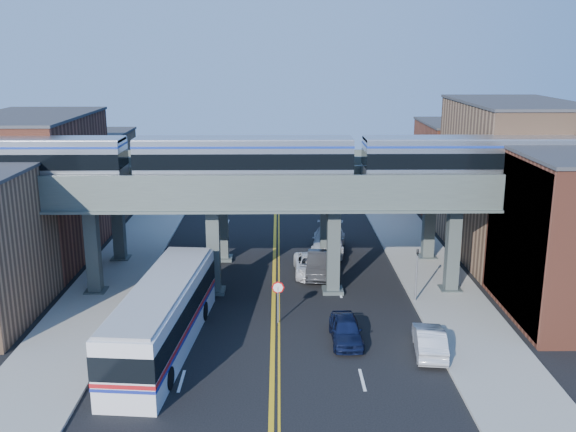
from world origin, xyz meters
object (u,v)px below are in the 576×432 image
car_lane_d (329,240)px  car_parked_curb (430,340)px  transit_bus (163,317)px  stop_sign (278,295)px  car_lane_c (311,265)px  car_lane_b (320,264)px  car_lane_a (346,330)px  transit_train (244,160)px  traffic_signal (417,269)px

car_lane_d → car_parked_curb: car_lane_d is taller
transit_bus → car_lane_d: 20.26m
stop_sign → car_lane_d: stop_sign is taller
car_lane_c → car_lane_d: (1.73, 5.60, 0.22)m
car_lane_d → car_parked_curb: bearing=-70.5°
transit_bus → car_lane_c: transit_bus is taller
car_parked_curb → car_lane_b: bearing=-60.7°
car_parked_curb → transit_bus: bearing=3.3°
car_lane_a → car_lane_d: 16.78m
car_lane_c → car_lane_d: car_lane_d is taller
transit_train → transit_bus: transit_train is taller
car_lane_b → car_parked_curb: (5.18, -12.44, -0.11)m
car_lane_c → car_parked_curb: bearing=-66.7°
transit_train → car_lane_b: size_ratio=8.46×
transit_bus → car_lane_b: 14.87m
transit_bus → car_lane_c: bearing=-30.9°
transit_train → car_lane_a: (5.96, -7.65, -8.39)m
traffic_signal → car_lane_c: size_ratio=0.81×
transit_bus → car_parked_curb: transit_bus is taller
transit_train → car_lane_b: (5.17, 3.33, -8.26)m
transit_train → car_parked_curb: 16.13m
transit_bus → car_lane_d: bearing=-25.5°
traffic_signal → car_parked_curb: (-0.71, -7.11, -1.57)m
stop_sign → car_lane_d: size_ratio=0.41×
car_lane_c → traffic_signal: bearing=-41.7°
stop_sign → car_lane_c: size_ratio=0.52×
transit_train → car_lane_c: 10.18m
transit_train → car_lane_a: size_ratio=10.27×
car_lane_d → stop_sign: bearing=-99.3°
car_lane_b → transit_train: bearing=-141.1°
car_parked_curb → car_lane_c: bearing=-58.6°
stop_sign → car_parked_curb: size_ratio=0.59×
traffic_signal → car_lane_d: (-4.80, 11.13, -1.38)m
stop_sign → car_parked_curb: bearing=-26.6°
car_lane_a → car_lane_c: (-1.43, 11.18, -0.02)m
car_lane_b → car_parked_curb: size_ratio=1.15×
transit_train → car_lane_b: 10.30m
car_lane_b → car_lane_c: (-0.64, 0.20, -0.14)m
traffic_signal → car_lane_b: size_ratio=0.80×
car_lane_a → car_parked_curb: bearing=-19.3°
car_lane_c → car_lane_d: 5.87m
car_parked_curb → transit_train: bearing=-34.6°
car_lane_a → car_lane_d: (0.29, 16.78, 0.20)m
traffic_signal → car_parked_curb: traffic_signal is taller
transit_train → car_lane_d: bearing=55.6°
stop_sign → traffic_signal: bearing=18.6°
transit_bus → traffic_signal: bearing=-62.3°
car_lane_c → car_parked_curb: size_ratio=1.14×
traffic_signal → car_lane_a: size_ratio=0.97×
transit_train → stop_sign: bearing=-66.7°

